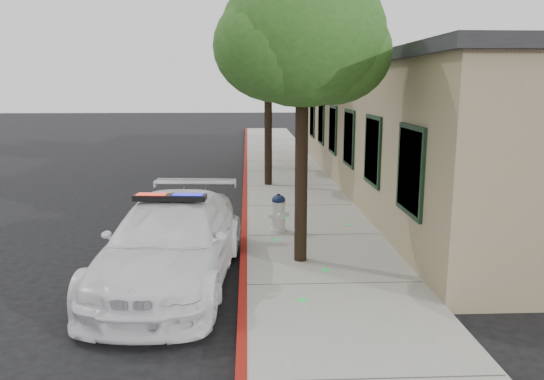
{
  "coord_description": "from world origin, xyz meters",
  "views": [
    {
      "loc": [
        0.16,
        -8.5,
        3.5
      ],
      "look_at": [
        0.68,
        2.77,
        1.24
      ],
      "focal_mm": 34.77,
      "sensor_mm": 36.0,
      "label": 1
    }
  ],
  "objects_px": {
    "clapboard_building": "(442,126)",
    "fire_hydrant": "(279,213)",
    "street_tree_mid": "(269,52)",
    "street_tree_far": "(269,73)",
    "police_car": "(172,242)",
    "street_tree_near": "(303,43)"
  },
  "relations": [
    {
      "from": "clapboard_building",
      "to": "street_tree_mid",
      "type": "bearing_deg",
      "value": 177.34
    },
    {
      "from": "police_car",
      "to": "street_tree_mid",
      "type": "distance_m",
      "value": 9.74
    },
    {
      "from": "clapboard_building",
      "to": "police_car",
      "type": "relative_size",
      "value": 3.89
    },
    {
      "from": "street_tree_mid",
      "to": "street_tree_far",
      "type": "bearing_deg",
      "value": 87.32
    },
    {
      "from": "street_tree_near",
      "to": "street_tree_mid",
      "type": "distance_m",
      "value": 8.03
    },
    {
      "from": "clapboard_building",
      "to": "street_tree_near",
      "type": "height_order",
      "value": "street_tree_near"
    },
    {
      "from": "fire_hydrant",
      "to": "street_tree_near",
      "type": "height_order",
      "value": "street_tree_near"
    },
    {
      "from": "police_car",
      "to": "clapboard_building",
      "type": "bearing_deg",
      "value": 51.75
    },
    {
      "from": "fire_hydrant",
      "to": "street_tree_mid",
      "type": "bearing_deg",
      "value": 75.5
    },
    {
      "from": "clapboard_building",
      "to": "police_car",
      "type": "bearing_deg",
      "value": -133.05
    },
    {
      "from": "street_tree_far",
      "to": "street_tree_near",
      "type": "bearing_deg",
      "value": -89.4
    },
    {
      "from": "street_tree_near",
      "to": "clapboard_building",
      "type": "bearing_deg",
      "value": 54.54
    },
    {
      "from": "clapboard_building",
      "to": "street_tree_far",
      "type": "height_order",
      "value": "street_tree_far"
    },
    {
      "from": "street_tree_near",
      "to": "street_tree_far",
      "type": "relative_size",
      "value": 1.08
    },
    {
      "from": "clapboard_building",
      "to": "street_tree_mid",
      "type": "relative_size",
      "value": 3.56
    },
    {
      "from": "fire_hydrant",
      "to": "street_tree_near",
      "type": "bearing_deg",
      "value": -95.74
    },
    {
      "from": "fire_hydrant",
      "to": "street_tree_far",
      "type": "height_order",
      "value": "street_tree_far"
    },
    {
      "from": "clapboard_building",
      "to": "fire_hydrant",
      "type": "distance_m",
      "value": 8.28
    },
    {
      "from": "clapboard_building",
      "to": "street_tree_mid",
      "type": "distance_m",
      "value": 6.31
    },
    {
      "from": "street_tree_near",
      "to": "street_tree_mid",
      "type": "height_order",
      "value": "street_tree_mid"
    },
    {
      "from": "street_tree_mid",
      "to": "street_tree_far",
      "type": "distance_m",
      "value": 3.82
    },
    {
      "from": "police_car",
      "to": "street_tree_far",
      "type": "bearing_deg",
      "value": 84.57
    }
  ]
}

